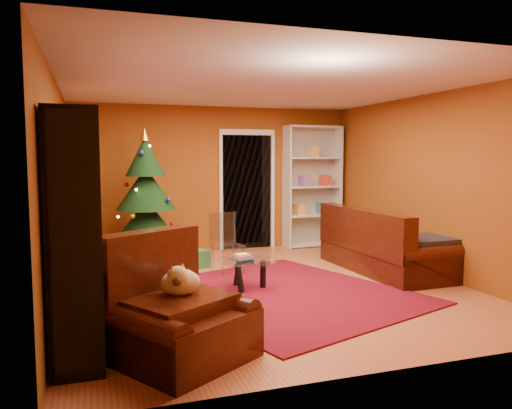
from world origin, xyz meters
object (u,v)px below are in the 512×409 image
object	(u,v)px
media_unit	(78,224)
gift_box_green	(199,259)
white_bookshelf	(312,187)
coffee_table	(247,274)
christmas_tree	(146,199)
armchair	(180,309)
rug	(283,293)
gift_box_red	(186,254)
dog	(181,283)
acrylic_chair	(228,247)
sofa	(386,239)

from	to	relation	value
media_unit	gift_box_green	distance (m)	2.96
white_bookshelf	coffee_table	world-z (taller)	white_bookshelf
christmas_tree	armchair	xyz separation A→B (m)	(-0.13, -3.85, -0.62)
rug	gift_box_green	world-z (taller)	gift_box_green
media_unit	gift_box_red	xyz separation A→B (m)	(1.60, 2.87, -0.94)
christmas_tree	gift_box_green	world-z (taller)	christmas_tree
armchair	dog	xyz separation A→B (m)	(0.02, 0.07, 0.21)
christmas_tree	dog	size ratio (longest dim) A/B	5.39
gift_box_red	coffee_table	bearing A→B (deg)	-78.86
rug	gift_box_green	size ratio (longest dim) A/B	11.46
gift_box_green	gift_box_red	size ratio (longest dim) A/B	1.35
gift_box_red	white_bookshelf	distance (m)	2.79
media_unit	christmas_tree	bearing A→B (deg)	70.65
gift_box_green	acrylic_chair	distance (m)	0.69
rug	gift_box_red	xyz separation A→B (m)	(-0.77, 2.43, 0.09)
white_bookshelf	sofa	size ratio (longest dim) A/B	1.04
christmas_tree	white_bookshelf	world-z (taller)	white_bookshelf
media_unit	sofa	xyz separation A→B (m)	(4.29, 1.17, -0.56)
gift_box_green	media_unit	bearing A→B (deg)	-126.72
christmas_tree	gift_box_green	bearing A→B (deg)	-31.25
rug	gift_box_green	bearing A→B (deg)	110.46
armchair	media_unit	bearing A→B (deg)	92.93
gift_box_red	sofa	bearing A→B (deg)	-32.20
armchair	coffee_table	size ratio (longest dim) A/B	1.43
acrylic_chair	dog	bearing A→B (deg)	-123.66
white_bookshelf	christmas_tree	bearing A→B (deg)	-169.53
rug	dog	xyz separation A→B (m)	(-1.53, -1.51, 0.63)
media_unit	dog	bearing A→B (deg)	-52.38
rug	armchair	world-z (taller)	armchair
media_unit	armchair	xyz separation A→B (m)	(0.82, -1.15, -0.61)
christmas_tree	gift_box_green	distance (m)	1.25
rug	acrylic_chair	size ratio (longest dim) A/B	3.88
white_bookshelf	dog	distance (m)	5.59
coffee_table	christmas_tree	bearing A→B (deg)	118.91
armchair	acrylic_chair	world-z (taller)	armchair
gift_box_green	white_bookshelf	world-z (taller)	white_bookshelf
gift_box_green	dog	world-z (taller)	dog
rug	acrylic_chair	distance (m)	1.38
rug	sofa	world-z (taller)	sofa
gift_box_green	dog	size ratio (longest dim) A/B	0.68
christmas_tree	coffee_table	xyz separation A→B (m)	(1.06, -1.91, -0.84)
rug	white_bookshelf	bearing A→B (deg)	59.38
white_bookshelf	dog	size ratio (longest dim) A/B	5.85
dog	acrylic_chair	size ratio (longest dim) A/B	0.50
sofa	acrylic_chair	size ratio (longest dim) A/B	2.80
rug	white_bookshelf	world-z (taller)	white_bookshelf
media_unit	coffee_table	bearing A→B (deg)	21.61
white_bookshelf	armchair	size ratio (longest dim) A/B	2.13
acrylic_chair	sofa	bearing A→B (deg)	-24.19
gift_box_red	acrylic_chair	bearing A→B (deg)	-70.52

